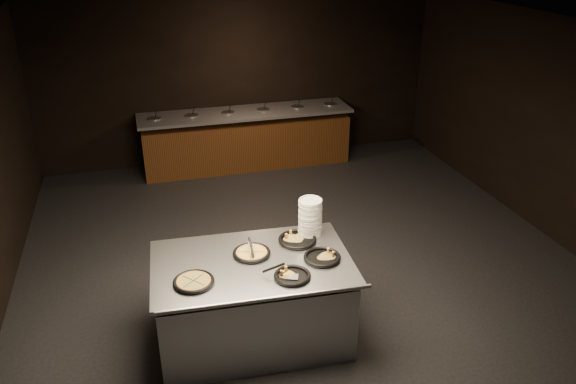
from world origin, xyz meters
name	(u,v)px	position (x,y,z in m)	size (l,w,h in m)	color
room	(308,164)	(0.00, 0.00, 1.45)	(7.02, 8.02, 2.92)	black
salad_bar	(247,142)	(0.00, 3.56, 0.44)	(3.70, 0.83, 1.18)	brown
serving_counter	(253,302)	(-0.91, -1.06, 0.45)	(2.02, 1.36, 0.94)	#B4B7BC
plate_stack	(310,217)	(-0.19, -0.69, 1.13)	(0.25, 0.25, 0.40)	white
pan_veggie_whole	(194,281)	(-1.50, -1.28, 0.96)	(0.38, 0.38, 0.04)	black
pan_cheese_whole	(252,253)	(-0.88, -0.93, 0.96)	(0.38, 0.38, 0.04)	black
pan_cheese_slices_a	(297,239)	(-0.36, -0.80, 0.95)	(0.40, 0.40, 0.04)	black
pan_cheese_slices_b	(292,276)	(-0.60, -1.43, 0.95)	(0.35, 0.35, 0.04)	black
pan_veggie_slices	(322,257)	(-0.23, -1.20, 0.95)	(0.37, 0.37, 0.04)	black
server_left	(250,247)	(-0.89, -0.92, 1.02)	(0.10, 0.34, 0.16)	#B4B7BC
server_right	(279,270)	(-0.72, -1.40, 1.02)	(0.33, 0.19, 0.17)	#B4B7BC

